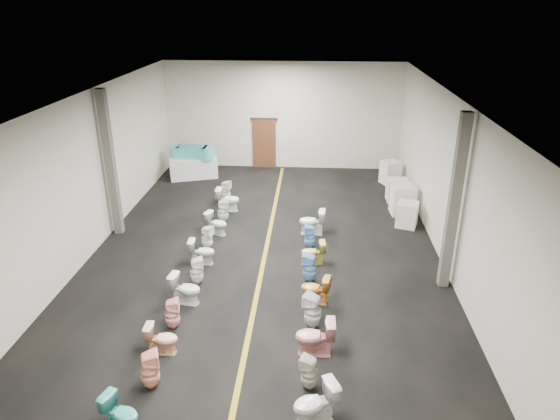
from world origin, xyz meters
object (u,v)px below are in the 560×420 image
at_px(bathtub, 192,152).
at_px(toilet_left_0, 121,413).
at_px(toilet_left_11, 226,191).
at_px(toilet_left_5, 197,271).
at_px(toilet_left_8, 216,223).
at_px(toilet_left_9, 223,211).
at_px(display_table, 193,167).
at_px(toilet_left_3, 172,314).
at_px(toilet_left_7, 207,237).
at_px(toilet_right_3, 315,337).
at_px(toilet_left_2, 162,339).
at_px(toilet_left_6, 202,252).
at_px(toilet_right_5, 315,289).
at_px(toilet_right_4, 313,311).
at_px(toilet_left_4, 185,289).
at_px(appliance_crate_a, 407,215).
at_px(toilet_right_9, 312,222).
at_px(appliance_crate_b, 402,200).
at_px(appliance_crate_d, 390,172).
at_px(toilet_right_2, 309,373).
at_px(toilet_left_1, 150,370).
at_px(toilet_left_10, 228,200).
at_px(appliance_crate_c, 397,190).
at_px(toilet_right_1, 315,404).
at_px(toilet_right_6, 310,268).
at_px(toilet_right_7, 313,253).
at_px(toilet_right_8, 310,236).

distance_m(bathtub, toilet_left_0, 13.20).
distance_m(toilet_left_0, toilet_left_11, 10.56).
bearing_deg(toilet_left_5, toilet_left_8, -19.28).
distance_m(toilet_left_8, toilet_left_9, 0.90).
distance_m(display_table, toilet_left_3, 10.36).
relative_size(toilet_left_7, toilet_right_3, 0.89).
bearing_deg(display_table, toilet_left_2, -80.29).
xyz_separation_m(toilet_left_6, toilet_right_5, (3.15, -1.71, -0.00)).
bearing_deg(toilet_right_4, toilet_left_4, -80.24).
distance_m(toilet_left_7, toilet_right_4, 4.78).
xyz_separation_m(toilet_left_0, toilet_left_4, (0.16, 3.89, 0.04)).
height_order(appliance_crate_a, toilet_right_9, toilet_right_9).
bearing_deg(appliance_crate_b, appliance_crate_d, 90.00).
bearing_deg(display_table, toilet_right_2, -67.34).
bearing_deg(toilet_left_1, appliance_crate_a, -60.15).
height_order(toilet_left_0, toilet_left_10, toilet_left_10).
xyz_separation_m(appliance_crate_c, toilet_right_4, (-3.00, -7.86, 0.02)).
distance_m(appliance_crate_d, toilet_left_5, 10.06).
distance_m(toilet_right_3, toilet_right_5, 1.93).
height_order(display_table, toilet_left_1, display_table).
relative_size(toilet_left_3, toilet_left_4, 0.98).
bearing_deg(toilet_left_4, appliance_crate_c, -31.44).
xyz_separation_m(appliance_crate_c, toilet_left_1, (-6.05, -9.96, -0.00)).
bearing_deg(toilet_right_1, display_table, 176.78).
relative_size(appliance_crate_b, toilet_right_1, 1.26).
relative_size(toilet_left_8, toilet_right_6, 0.90).
xyz_separation_m(bathtub, toilet_left_3, (1.88, -10.19, -0.70)).
relative_size(toilet_right_2, toilet_right_7, 1.06).
distance_m(toilet_left_6, toilet_left_9, 2.81).
bearing_deg(toilet_left_3, toilet_right_2, -130.34).
bearing_deg(toilet_left_11, toilet_left_8, -162.25).
relative_size(appliance_crate_b, toilet_right_3, 1.22).
bearing_deg(appliance_crate_a, toilet_right_9, -165.61).
relative_size(appliance_crate_b, toilet_left_9, 1.27).
distance_m(toilet_left_9, toilet_right_6, 4.60).
bearing_deg(toilet_left_4, toilet_right_3, -109.22).
bearing_deg(toilet_right_9, toilet_left_9, -99.94).
bearing_deg(toilet_right_6, appliance_crate_d, 173.47).
relative_size(toilet_left_8, toilet_right_9, 0.88).
bearing_deg(toilet_left_8, appliance_crate_c, -41.41).
height_order(toilet_left_7, toilet_right_3, toilet_right_3).
distance_m(toilet_left_7, toilet_left_11, 3.83).
height_order(toilet_left_5, toilet_left_11, toilet_left_11).
height_order(toilet_right_6, toilet_right_8, toilet_right_6).
xyz_separation_m(toilet_right_1, toilet_right_7, (-0.07, 5.68, -0.06)).
distance_m(bathtub, toilet_right_8, 7.80).
relative_size(toilet_left_9, toilet_right_5, 1.11).
relative_size(toilet_left_2, toilet_left_6, 0.93).
bearing_deg(toilet_left_0, toilet_left_4, 16.88).
relative_size(display_table, bathtub, 1.02).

